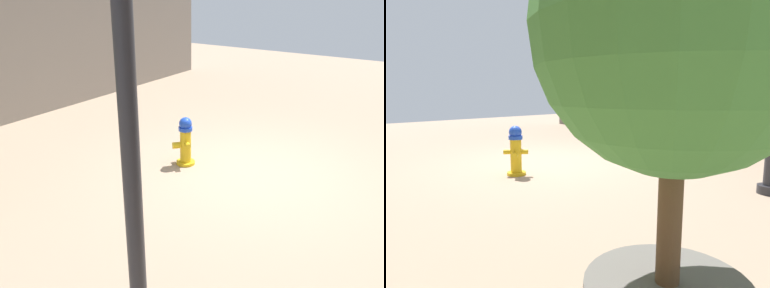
# 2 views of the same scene
# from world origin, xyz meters

# --- Properties ---
(ground_plane) EXTENTS (23.40, 23.40, 0.00)m
(ground_plane) POSITION_xyz_m (0.00, 0.00, 0.00)
(ground_plane) COLOR tan
(fire_hydrant) EXTENTS (0.37, 0.37, 0.83)m
(fire_hydrant) POSITION_xyz_m (1.18, 0.33, 0.42)
(fire_hydrant) COLOR gold
(fire_hydrant) RESTS_ON ground_plane
(street_lamp) EXTENTS (0.36, 0.36, 4.24)m
(street_lamp) POSITION_xyz_m (-0.69, 3.65, 2.61)
(street_lamp) COLOR #2D2D33
(street_lamp) RESTS_ON ground_plane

